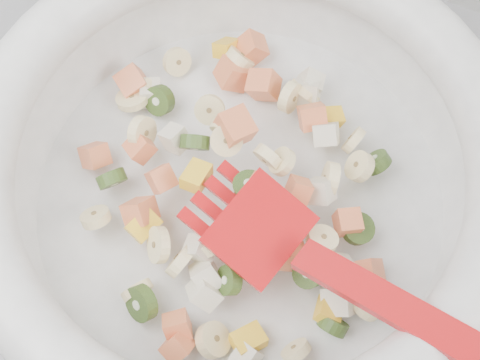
% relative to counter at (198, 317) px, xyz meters
% --- Properties ---
extents(counter, '(2.00, 0.60, 0.90)m').
position_rel_counter_xyz_m(counter, '(0.00, 0.00, 0.00)').
color(counter, gray).
rests_on(counter, ground).
extents(mixing_bowl, '(0.49, 0.42, 0.14)m').
position_rel_counter_xyz_m(mixing_bowl, '(0.07, 0.00, 0.51)').
color(mixing_bowl, white).
rests_on(mixing_bowl, counter).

